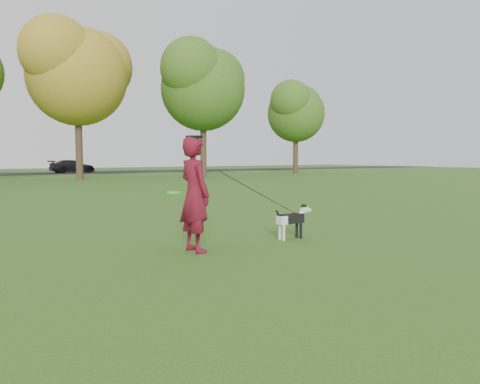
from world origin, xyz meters
TOP-DOWN VIEW (x-y plane):
  - ground at (0.00, 0.00)m, footprint 120.00×120.00m
  - man at (-1.04, 0.16)m, footprint 0.50×0.73m
  - dog at (1.14, 0.21)m, footprint 0.89×0.18m
  - car_right at (6.86, 40.00)m, footprint 4.45×2.26m
  - man_held_items at (0.30, 0.15)m, footprint 2.86×0.36m

SIDE VIEW (x-z plane):
  - ground at x=0.00m, z-range 0.00..0.00m
  - dog at x=1.14m, z-range 0.07..0.75m
  - car_right at x=6.86m, z-range 0.02..1.26m
  - man_held_items at x=0.30m, z-range 0.17..1.66m
  - man at x=-1.04m, z-range 0.00..1.94m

